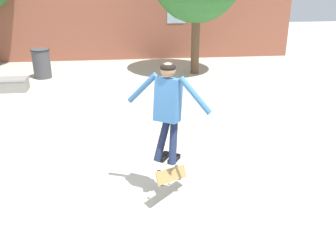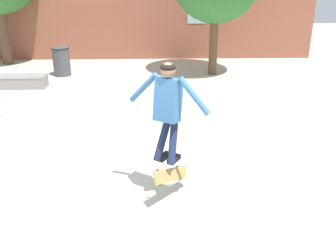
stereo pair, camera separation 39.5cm
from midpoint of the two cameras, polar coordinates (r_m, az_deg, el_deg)
ground_plane at (r=5.92m, az=-6.80°, el=-11.31°), size 40.00×40.00×0.00m
building_backdrop at (r=14.80m, az=-7.08°, el=17.55°), size 13.44×0.52×5.37m
trash_bin at (r=12.81m, az=-19.57°, el=8.18°), size 0.59×0.59×0.93m
skater at (r=5.25m, az=-2.15°, el=2.35°), size 1.15×0.75×1.49m
skateboard_flipping at (r=5.62m, az=-1.46°, el=-8.37°), size 0.55×0.76×0.45m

